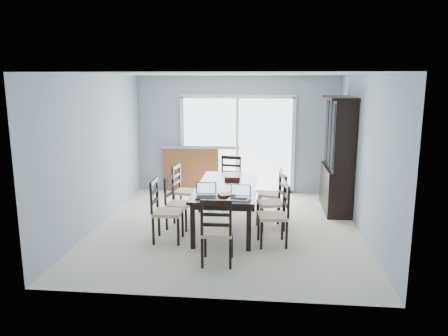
# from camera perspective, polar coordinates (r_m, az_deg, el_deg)

# --- Properties ---
(floor) EXTENTS (5.00, 5.00, 0.00)m
(floor) POSITION_cam_1_polar(r_m,az_deg,el_deg) (7.63, 0.37, -7.75)
(floor) COLOR beige
(floor) RESTS_ON ground
(ceiling) EXTENTS (5.00, 5.00, 0.00)m
(ceiling) POSITION_cam_1_polar(r_m,az_deg,el_deg) (7.20, 0.40, 12.18)
(ceiling) COLOR white
(ceiling) RESTS_ON back_wall
(back_wall) EXTENTS (4.50, 0.02, 2.60)m
(back_wall) POSITION_cam_1_polar(r_m,az_deg,el_deg) (9.76, 1.76, 4.38)
(back_wall) COLOR #93A1AF
(back_wall) RESTS_ON floor
(wall_left) EXTENTS (0.02, 5.00, 2.60)m
(wall_left) POSITION_cam_1_polar(r_m,az_deg,el_deg) (7.83, -16.24, 2.12)
(wall_left) COLOR #93A1AF
(wall_left) RESTS_ON floor
(wall_right) EXTENTS (0.02, 5.00, 2.60)m
(wall_right) POSITION_cam_1_polar(r_m,az_deg,el_deg) (7.44, 17.92, 1.53)
(wall_right) COLOR #93A1AF
(wall_right) RESTS_ON floor
(balcony) EXTENTS (4.50, 2.00, 0.10)m
(balcony) POSITION_cam_1_polar(r_m,az_deg,el_deg) (10.99, 2.08, -1.96)
(balcony) COLOR gray
(balcony) RESTS_ON ground
(railing) EXTENTS (4.50, 0.06, 1.10)m
(railing) POSITION_cam_1_polar(r_m,az_deg,el_deg) (11.85, 2.41, 1.99)
(railing) COLOR #99999E
(railing) RESTS_ON balcony
(dining_table) EXTENTS (1.00, 2.20, 0.75)m
(dining_table) POSITION_cam_1_polar(r_m,az_deg,el_deg) (7.43, 0.38, -2.85)
(dining_table) COLOR black
(dining_table) RESTS_ON floor
(china_hutch) EXTENTS (0.50, 1.38, 2.20)m
(china_hutch) POSITION_cam_1_polar(r_m,az_deg,el_deg) (8.65, 14.66, 1.53)
(china_hutch) COLOR black
(china_hutch) RESTS_ON floor
(sliding_door) EXTENTS (2.52, 0.05, 2.18)m
(sliding_door) POSITION_cam_1_polar(r_m,az_deg,el_deg) (9.77, 1.74, 3.12)
(sliding_door) COLOR silver
(sliding_door) RESTS_ON floor
(chair_left_near) EXTENTS (0.45, 0.44, 1.15)m
(chair_left_near) POSITION_cam_1_polar(r_m,az_deg,el_deg) (6.92, -8.16, -4.63)
(chair_left_near) COLOR black
(chair_left_near) RESTS_ON floor
(chair_left_mid) EXTENTS (0.46, 0.45, 1.03)m
(chair_left_mid) POSITION_cam_1_polar(r_m,az_deg,el_deg) (7.52, -6.45, -3.75)
(chair_left_mid) COLOR black
(chair_left_mid) RESTS_ON floor
(chair_left_far) EXTENTS (0.48, 0.47, 1.09)m
(chair_left_far) POSITION_cam_1_polar(r_m,az_deg,el_deg) (8.23, -5.53, -2.16)
(chair_left_far) COLOR black
(chair_left_far) RESTS_ON floor
(chair_right_near) EXTENTS (0.49, 0.48, 1.12)m
(chair_right_near) POSITION_cam_1_polar(r_m,az_deg,el_deg) (6.75, 7.19, -5.14)
(chair_right_near) COLOR black
(chair_right_near) RESTS_ON floor
(chair_right_mid) EXTENTS (0.51, 0.50, 1.10)m
(chair_right_mid) POSITION_cam_1_polar(r_m,az_deg,el_deg) (7.48, 6.84, -3.56)
(chair_right_mid) COLOR black
(chair_right_mid) RESTS_ON floor
(chair_right_far) EXTENTS (0.44, 0.43, 1.05)m
(chair_right_far) POSITION_cam_1_polar(r_m,az_deg,el_deg) (8.11, 6.62, -2.57)
(chair_right_far) COLOR black
(chair_right_far) RESTS_ON floor
(chair_end_near) EXTENTS (0.43, 0.45, 1.12)m
(chair_end_near) POSITION_cam_1_polar(r_m,az_deg,el_deg) (5.94, -0.95, -7.41)
(chair_end_near) COLOR black
(chair_end_near) RESTS_ON floor
(chair_end_far) EXTENTS (0.49, 0.50, 1.12)m
(chair_end_far) POSITION_cam_1_polar(r_m,az_deg,el_deg) (8.92, 0.77, -0.91)
(chair_end_far) COLOR black
(chair_end_far) RESTS_ON floor
(laptop_dark) EXTENTS (0.34, 0.25, 0.22)m
(laptop_dark) POSITION_cam_1_polar(r_m,az_deg,el_deg) (6.65, -2.36, -3.45)
(laptop_dark) COLOR black
(laptop_dark) RESTS_ON dining_table
(laptop_silver) EXTENTS (0.34, 0.26, 0.22)m
(laptop_silver) POSITION_cam_1_polar(r_m,az_deg,el_deg) (6.54, 1.97, -3.72)
(laptop_silver) COLOR #BABABD
(laptop_silver) RESTS_ON dining_table
(book_stack) EXTENTS (0.32, 0.30, 0.04)m
(book_stack) POSITION_cam_1_polar(r_m,az_deg,el_deg) (6.74, 0.35, -3.51)
(book_stack) COLOR maroon
(book_stack) RESTS_ON dining_table
(cell_phone) EXTENTS (0.11, 0.09, 0.01)m
(cell_phone) POSITION_cam_1_polar(r_m,az_deg,el_deg) (6.53, 0.65, -4.16)
(cell_phone) COLOR black
(cell_phone) RESTS_ON dining_table
(game_box) EXTENTS (0.27, 0.15, 0.07)m
(game_box) POSITION_cam_1_polar(r_m,az_deg,el_deg) (7.76, 1.11, -1.40)
(game_box) COLOR #511510
(game_box) RESTS_ON dining_table
(hot_tub) EXTENTS (2.10, 1.90, 1.04)m
(hot_tub) POSITION_cam_1_polar(r_m,az_deg,el_deg) (10.77, -2.04, 0.86)
(hot_tub) COLOR brown
(hot_tub) RESTS_ON balcony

